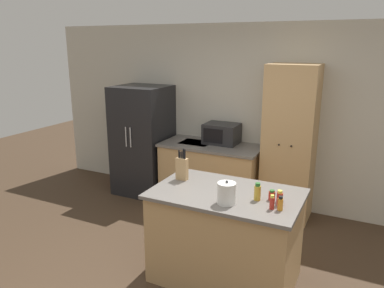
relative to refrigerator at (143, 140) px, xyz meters
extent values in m
cube|color=beige|center=(1.82, 0.40, 0.45)|extent=(7.20, 0.06, 2.60)
cube|color=black|center=(0.00, 0.00, 0.00)|extent=(0.80, 0.73, 1.69)
cylinder|color=silver|center=(-0.04, -0.38, 0.14)|extent=(0.02, 0.02, 0.30)
cylinder|color=silver|center=(0.04, -0.38, 0.14)|extent=(0.02, 0.02, 0.30)
cube|color=tan|center=(1.16, 0.03, -0.41)|extent=(1.42, 0.68, 0.88)
cube|color=slate|center=(1.16, 0.03, 0.05)|extent=(1.46, 0.72, 0.03)
cube|color=#9EA0A3|center=(0.91, 0.03, 0.06)|extent=(0.44, 0.34, 0.01)
cube|color=tan|center=(2.25, 0.10, 0.19)|extent=(0.64, 0.53, 2.07)
sphere|color=black|center=(2.17, -0.17, 0.23)|extent=(0.02, 0.02, 0.02)
sphere|color=black|center=(2.33, -0.17, 0.23)|extent=(0.02, 0.02, 0.02)
cube|color=tan|center=(2.02, -1.60, -0.40)|extent=(1.37, 0.84, 0.90)
cube|color=slate|center=(2.02, -1.60, 0.07)|extent=(1.43, 0.90, 0.03)
cube|color=#232326|center=(1.26, 0.16, 0.21)|extent=(0.48, 0.38, 0.29)
cube|color=black|center=(1.21, -0.03, 0.21)|extent=(0.29, 0.01, 0.20)
cube|color=tan|center=(1.48, -1.49, 0.21)|extent=(0.12, 0.06, 0.23)
cylinder|color=black|center=(1.44, -1.48, 0.36)|extent=(0.02, 0.02, 0.08)
cylinder|color=black|center=(1.46, -1.49, 0.36)|extent=(0.02, 0.02, 0.07)
cylinder|color=black|center=(1.48, -1.49, 0.36)|extent=(0.02, 0.02, 0.07)
cylinder|color=black|center=(1.50, -1.49, 0.38)|extent=(0.02, 0.02, 0.11)
cylinder|color=black|center=(1.52, -1.49, 0.37)|extent=(0.02, 0.02, 0.10)
cylinder|color=#B2281E|center=(2.55, -1.67, 0.15)|extent=(0.05, 0.05, 0.11)
cylinder|color=#E5DB4C|center=(2.55, -1.67, 0.21)|extent=(0.04, 0.04, 0.02)
cylinder|color=#B2281E|center=(2.51, -1.79, 0.14)|extent=(0.04, 0.04, 0.11)
cylinder|color=#E5DB4C|center=(2.51, -1.79, 0.21)|extent=(0.03, 0.03, 0.02)
cylinder|color=#B2281E|center=(2.53, -1.60, 0.14)|extent=(0.04, 0.04, 0.09)
cylinder|color=#E5DB4C|center=(2.53, -1.60, 0.19)|extent=(0.03, 0.03, 0.02)
cylinder|color=orange|center=(2.58, -1.77, 0.14)|extent=(0.05, 0.05, 0.11)
cylinder|color=black|center=(2.58, -1.77, 0.21)|extent=(0.04, 0.04, 0.02)
cylinder|color=gold|center=(2.34, -1.65, 0.16)|extent=(0.06, 0.06, 0.14)
cylinder|color=#286628|center=(2.34, -1.65, 0.24)|extent=(0.05, 0.05, 0.03)
cylinder|color=#B2281E|center=(2.46, -1.59, 0.13)|extent=(0.06, 0.06, 0.08)
cylinder|color=#286628|center=(2.46, -1.59, 0.18)|extent=(0.05, 0.05, 0.02)
cylinder|color=white|center=(2.12, -1.85, 0.19)|extent=(0.17, 0.17, 0.20)
sphere|color=#262628|center=(2.12, -1.85, 0.30)|extent=(0.02, 0.02, 0.02)
cylinder|color=red|center=(-0.60, 0.08, -0.64)|extent=(0.11, 0.11, 0.41)
cylinder|color=black|center=(-0.60, 0.08, -0.40)|extent=(0.05, 0.05, 0.07)
camera|label=1|loc=(3.21, -4.75, 1.48)|focal=35.00mm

